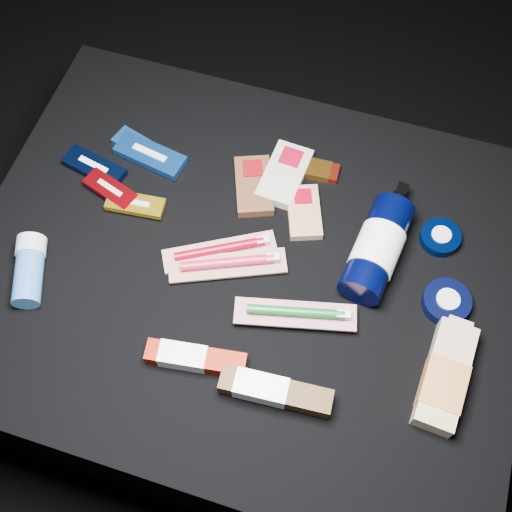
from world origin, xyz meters
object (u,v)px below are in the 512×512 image
(lotion_bottle, at_px, (377,248))
(deodorant_stick, at_px, (29,269))
(bodywash_bottle, at_px, (445,378))
(toothpaste_carton_red, at_px, (191,358))

(lotion_bottle, height_order, deodorant_stick, lotion_bottle)
(bodywash_bottle, distance_m, deodorant_stick, 0.71)
(deodorant_stick, relative_size, toothpaste_carton_red, 0.80)
(deodorant_stick, distance_m, toothpaste_carton_red, 0.32)
(lotion_bottle, bearing_deg, bodywash_bottle, -43.00)
(deodorant_stick, bearing_deg, lotion_bottle, -0.38)
(bodywash_bottle, relative_size, toothpaste_carton_red, 1.15)
(deodorant_stick, bearing_deg, bodywash_bottle, -18.85)
(toothpaste_carton_red, bearing_deg, deodorant_stick, 160.91)
(toothpaste_carton_red, bearing_deg, bodywash_bottle, 4.58)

